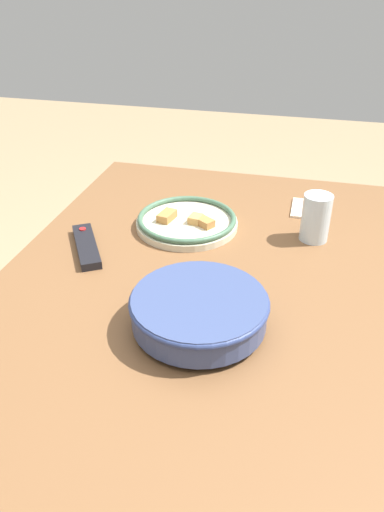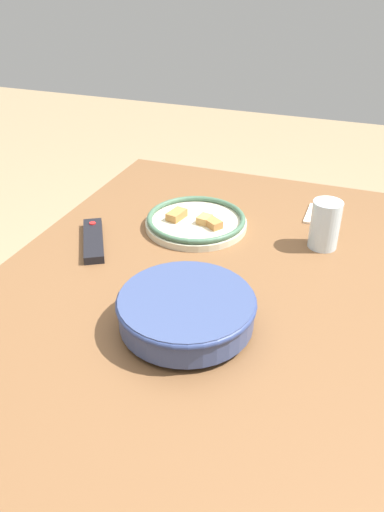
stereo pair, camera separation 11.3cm
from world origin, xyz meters
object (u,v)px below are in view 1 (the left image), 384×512
(food_plate, at_px, (187,221))
(tv_remote, at_px, (86,246))
(noodle_bowl, at_px, (199,310))
(drinking_glass, at_px, (316,218))

(food_plate, xyz_separation_m, tv_remote, (-0.17, 0.21, -0.01))
(noodle_bowl, bearing_deg, food_plate, 17.56)
(food_plate, xyz_separation_m, drinking_glass, (0.01, -0.33, 0.04))
(noodle_bowl, distance_m, tv_remote, 0.40)
(tv_remote, bearing_deg, noodle_bowl, -64.63)
(tv_remote, xyz_separation_m, drinking_glass, (0.19, -0.54, 0.05))
(drinking_glass, bearing_deg, tv_remote, 109.17)
(tv_remote, height_order, drinking_glass, drinking_glass)
(food_plate, bearing_deg, tv_remote, 129.62)
(noodle_bowl, bearing_deg, drinking_glass, -26.42)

